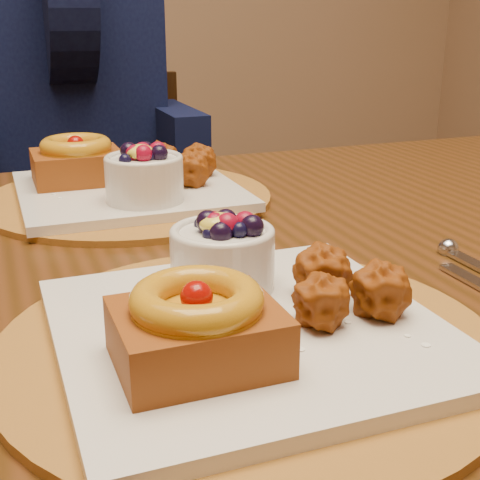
# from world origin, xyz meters

# --- Properties ---
(dining_table) EXTENTS (1.60, 0.90, 0.76)m
(dining_table) POSITION_xyz_m (-0.06, -0.03, 0.68)
(dining_table) COLOR #381F0A
(dining_table) RESTS_ON ground
(place_setting_near) EXTENTS (0.38, 0.38, 0.09)m
(place_setting_near) POSITION_xyz_m (-0.06, -0.25, 0.78)
(place_setting_near) COLOR brown
(place_setting_near) RESTS_ON dining_table
(place_setting_far) EXTENTS (0.38, 0.38, 0.09)m
(place_setting_far) POSITION_xyz_m (-0.06, 0.18, 0.78)
(place_setting_far) COLOR brown
(place_setting_far) RESTS_ON dining_table
(chair_far) EXTENTS (0.45, 0.45, 0.85)m
(chair_far) POSITION_xyz_m (0.02, 0.89, 0.47)
(chair_far) COLOR black
(chair_far) RESTS_ON ground
(diner) EXTENTS (0.50, 0.49, 0.82)m
(diner) POSITION_xyz_m (-0.04, 0.89, 0.88)
(diner) COLOR black
(diner) RESTS_ON ground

